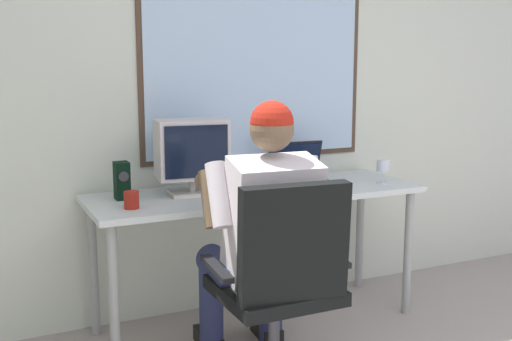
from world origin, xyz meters
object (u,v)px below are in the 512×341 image
(desk, at_px, (257,204))
(desk_speaker, at_px, (122,181))
(crt_monitor, at_px, (192,150))
(wine_glass, at_px, (383,167))
(cd_case, at_px, (263,193))
(person_seated, at_px, (262,233))
(coffee_mug, at_px, (131,200))
(office_chair, at_px, (283,274))
(laptop, at_px, (300,172))

(desk, relative_size, desk_speaker, 9.50)
(crt_monitor, height_order, desk_speaker, crt_monitor)
(wine_glass, height_order, cd_case, wine_glass)
(person_seated, xyz_separation_m, coffee_mug, (-0.49, 0.40, 0.12))
(desk_speaker, bearing_deg, desk, -7.56)
(wine_glass, distance_m, coffee_mug, 1.45)
(coffee_mug, bearing_deg, office_chair, -53.76)
(crt_monitor, relative_size, coffee_mug, 4.73)
(desk, height_order, person_seated, person_seated)
(office_chair, height_order, laptop, laptop)
(crt_monitor, relative_size, desk_speaker, 2.06)
(crt_monitor, xyz_separation_m, laptop, (0.66, 0.03, -0.17))
(laptop, distance_m, wine_glass, 0.47)
(person_seated, bearing_deg, laptop, 48.70)
(office_chair, xyz_separation_m, coffee_mug, (-0.47, 0.65, 0.23))
(office_chair, distance_m, crt_monitor, 0.93)
(desk_speaker, height_order, cd_case, desk_speaker)
(office_chair, xyz_separation_m, desk_speaker, (-0.46, 0.87, 0.29))
(crt_monitor, bearing_deg, desk, -8.54)
(desk, distance_m, office_chair, 0.82)
(desk, relative_size, cd_case, 10.49)
(desk, bearing_deg, person_seated, -113.19)
(desk, xyz_separation_m, desk_speaker, (-0.71, 0.09, 0.17))
(desk, height_order, laptop, laptop)
(office_chair, relative_size, person_seated, 0.76)
(cd_case, bearing_deg, desk, 83.33)
(wine_glass, height_order, desk_speaker, desk_speaker)
(person_seated, height_order, desk_speaker, person_seated)
(office_chair, height_order, desk_speaker, office_chair)
(coffee_mug, bearing_deg, desk, 9.86)
(crt_monitor, distance_m, laptop, 0.68)
(laptop, distance_m, desk_speaker, 1.02)
(desk, xyz_separation_m, laptop, (0.31, 0.08, 0.14))
(desk, relative_size, person_seated, 1.41)
(cd_case, bearing_deg, office_chair, -108.96)
(crt_monitor, bearing_deg, desk_speaker, 173.39)
(desk, distance_m, cd_case, 0.13)
(laptop, height_order, coffee_mug, laptop)
(wine_glass, xyz_separation_m, desk_speaker, (-1.44, 0.23, 0.00))
(person_seated, bearing_deg, desk, 66.81)
(crt_monitor, xyz_separation_m, cd_case, (0.34, -0.15, -0.23))
(desk, xyz_separation_m, coffee_mug, (-0.72, -0.12, 0.12))
(cd_case, distance_m, coffee_mug, 0.71)
(cd_case, height_order, coffee_mug, coffee_mug)
(office_chair, bearing_deg, wine_glass, 33.25)
(desk_speaker, xyz_separation_m, coffee_mug, (-0.01, -0.22, -0.05))
(office_chair, distance_m, coffee_mug, 0.83)
(office_chair, relative_size, wine_glass, 6.97)
(desk_speaker, bearing_deg, cd_case, -15.14)
(desk_speaker, bearing_deg, laptop, -0.69)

